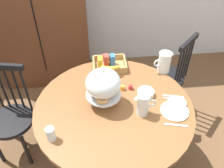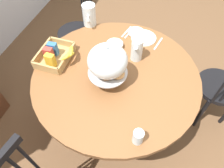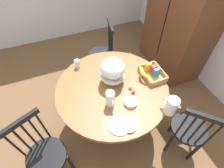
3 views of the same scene
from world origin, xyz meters
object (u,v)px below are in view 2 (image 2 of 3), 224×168
(windsor_chair_facing_door, at_px, (78,33))
(cereal_basket, at_px, (55,55))
(dining_table, at_px, (116,89))
(pastry_stand_with_dome, at_px, (108,62))
(milk_pitcher, at_px, (89,16))
(cereal_bowl, at_px, (115,45))
(windsor_chair_by_cabinet, at_px, (220,88))
(china_plate_small, at_px, (136,32))
(drinking_glass, at_px, (138,137))
(china_plate_large, at_px, (144,38))
(orange_juice_pitcher, at_px, (137,50))

(windsor_chair_facing_door, xyz_separation_m, cereal_basket, (-0.67, -0.15, 0.33))
(dining_table, xyz_separation_m, pastry_stand_with_dome, (-0.08, 0.04, 0.39))
(milk_pitcher, relative_size, cereal_basket, 0.63)
(cereal_bowl, bearing_deg, windsor_chair_by_cabinet, -85.31)
(china_plate_small, bearing_deg, drinking_glass, -165.80)
(windsor_chair_by_cabinet, bearing_deg, milk_pitcher, 83.16)
(windsor_chair_facing_door, bearing_deg, windsor_chair_by_cabinet, -101.91)
(pastry_stand_with_dome, bearing_deg, dining_table, -25.83)
(windsor_chair_by_cabinet, xyz_separation_m, cereal_basket, (-0.35, 1.37, 0.33))
(milk_pitcher, distance_m, cereal_basket, 0.52)
(windsor_chair_by_cabinet, height_order, windsor_chair_facing_door, same)
(china_plate_large, distance_m, china_plate_small, 0.09)
(milk_pitcher, height_order, cereal_basket, milk_pitcher)
(windsor_chair_by_cabinet, bearing_deg, drinking_glass, 144.31)
(windsor_chair_facing_door, distance_m, china_plate_small, 0.76)
(china_plate_large, distance_m, drinking_glass, 0.95)
(drinking_glass, bearing_deg, cereal_basket, 59.04)
(dining_table, xyz_separation_m, china_plate_small, (0.51, -0.03, 0.21))
(pastry_stand_with_dome, xyz_separation_m, china_plate_small, (0.59, -0.07, -0.18))
(drinking_glass, bearing_deg, dining_table, 30.83)
(windsor_chair_facing_door, bearing_deg, drinking_glass, -140.95)
(china_plate_small, bearing_deg, china_plate_large, -118.78)
(cereal_basket, distance_m, china_plate_large, 0.77)
(windsor_chair_by_cabinet, distance_m, china_plate_small, 0.90)
(pastry_stand_with_dome, bearing_deg, china_plate_small, -6.68)
(windsor_chair_by_cabinet, xyz_separation_m, drinking_glass, (-0.82, 0.59, 0.34))
(windsor_chair_by_cabinet, bearing_deg, china_plate_small, 79.77)
(windsor_chair_facing_door, bearing_deg, pastry_stand_with_dome, -141.04)
(windsor_chair_facing_door, relative_size, milk_pitcher, 4.91)
(windsor_chair_by_cabinet, relative_size, cereal_basket, 3.09)
(orange_juice_pitcher, distance_m, cereal_basket, 0.64)
(orange_juice_pitcher, bearing_deg, china_plate_large, -1.57)
(china_plate_small, xyz_separation_m, drinking_glass, (-0.97, -0.25, 0.04))
(dining_table, xyz_separation_m, drinking_glass, (-0.46, -0.28, 0.25))
(pastry_stand_with_dome, height_order, orange_juice_pitcher, pastry_stand_with_dome)
(orange_juice_pitcher, relative_size, drinking_glass, 1.73)
(windsor_chair_facing_door, xyz_separation_m, china_plate_small, (-0.17, -0.68, 0.30))
(pastry_stand_with_dome, bearing_deg, cereal_basket, 80.02)
(china_plate_small, relative_size, cereal_bowl, 1.07)
(china_plate_small, relative_size, drinking_glass, 1.36)
(milk_pitcher, xyz_separation_m, cereal_basket, (-0.51, 0.09, -0.04))
(windsor_chair_facing_door, distance_m, china_plate_large, 0.84)
(orange_juice_pitcher, xyz_separation_m, cereal_bowl, (0.07, 0.20, -0.06))
(dining_table, distance_m, pastry_stand_with_dome, 0.40)
(milk_pitcher, bearing_deg, drinking_glass, -144.77)
(windsor_chair_facing_door, relative_size, drinking_glass, 8.86)
(dining_table, bearing_deg, cereal_bowl, 19.39)
(windsor_chair_facing_door, height_order, milk_pitcher, windsor_chair_facing_door)
(dining_table, relative_size, windsor_chair_facing_door, 1.31)
(drinking_glass, bearing_deg, china_plate_large, 10.21)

